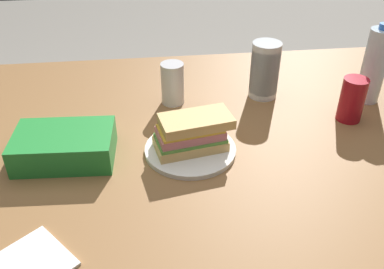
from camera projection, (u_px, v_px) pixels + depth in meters
name	position (u px, v px, depth m)	size (l,w,h in m)	color
dining_table	(189.00, 169.00, 1.12)	(1.49, 1.08, 0.76)	olive
paper_plate	(192.00, 149.00, 1.04)	(0.22, 0.22, 0.01)	white
sandwich	(193.00, 133.00, 1.01)	(0.19, 0.13, 0.08)	#DBB26B
soda_can_red	(352.00, 100.00, 1.13)	(0.07, 0.07, 0.12)	maroon
chip_bag	(65.00, 146.00, 1.00)	(0.23, 0.15, 0.07)	#268C38
water_bottle_tall	(374.00, 66.00, 1.19)	(0.07, 0.07, 0.23)	silver
plastic_cup_stack	(265.00, 70.00, 1.23)	(0.08, 0.08, 0.17)	silver
soda_can_silver	(173.00, 84.00, 1.21)	(0.07, 0.07, 0.12)	silver
paper_napkin	(29.00, 265.00, 0.75)	(0.13, 0.13, 0.01)	white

